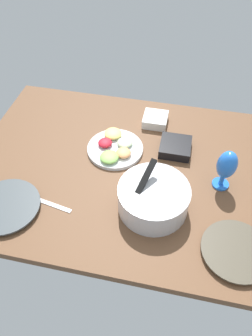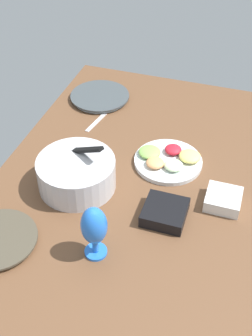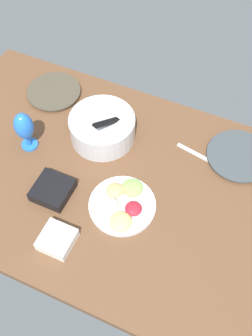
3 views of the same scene
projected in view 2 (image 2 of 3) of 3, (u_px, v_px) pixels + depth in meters
The scene contains 8 objects.
ground_plane at pixel (133, 187), 166.53cm from camera, with size 160.00×104.00×4.00cm, color brown.
dinner_plate_right at pixel (100, 97), 208.56cm from camera, with size 27.91×27.91×2.21cm.
mixing_bowl at pixel (77, 172), 160.08cm from camera, with size 28.72×28.72×18.87cm.
fruit_platter at pixel (168, 160), 172.60cm from camera, with size 26.84×26.84×4.81cm.
hurricane_glass_blue at pixel (94, 227), 132.56cm from camera, with size 8.25×8.25×19.99cm.
square_bowl_black at pixel (165, 212), 150.44cm from camera, with size 14.59×14.59×4.70cm.
square_bowl_white at pixel (223, 199), 155.05cm from camera, with size 12.25×12.25×4.75cm.
fork_by_right_plate at pixel (98, 120), 195.30cm from camera, with size 18.00×1.80×0.60cm, color silver.
Camera 2 is at (-115.51, -35.01, 112.98)cm, focal length 46.95 mm.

